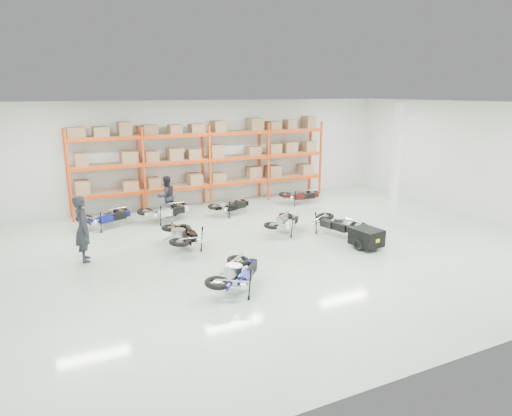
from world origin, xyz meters
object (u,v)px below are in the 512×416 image
moto_silver_left (285,219)px  trailer (366,237)px  moto_back_c (231,203)px  person_back (166,196)px  person_left (83,229)px  moto_back_d (301,193)px  moto_back_a (106,213)px  moto_back_b (166,207)px  moto_touring_right (337,219)px  moto_blue_centre (237,269)px  moto_black_far_left (182,231)px

moto_silver_left → trailer: size_ratio=1.03×
moto_back_c → person_back: person_back is taller
moto_silver_left → person_left: bearing=49.2°
moto_back_c → person_left: size_ratio=0.82×
moto_back_c → moto_back_d: size_ratio=1.00×
moto_back_a → moto_back_b: bearing=-114.3°
moto_back_a → moto_back_b: size_ratio=0.98×
moto_touring_right → moto_back_c: size_ratio=1.13×
moto_back_d → person_back: 5.95m
moto_blue_centre → moto_touring_right: 5.58m
moto_blue_centre → moto_black_far_left: 3.63m
trailer → moto_silver_left: bearing=111.9°
moto_black_far_left → person_left: person_left is taller
moto_silver_left → moto_back_a: (-5.58, 3.39, 0.04)m
moto_touring_right → moto_back_b: (-4.89, 4.31, -0.01)m
moto_blue_centre → moto_silver_left: moto_blue_centre is taller
moto_back_c → moto_touring_right: bearing=-169.2°
moto_black_far_left → moto_touring_right: 5.34m
moto_back_b → moto_back_d: size_ratio=1.12×
moto_silver_left → trailer: bearing=170.2°
moto_black_far_left → moto_touring_right: bearing=175.3°
moto_silver_left → moto_black_far_left: (-3.75, -0.04, 0.07)m
moto_blue_centre → moto_silver_left: (3.42, 3.66, -0.06)m
moto_back_a → person_back: bearing=-98.8°
moto_back_d → moto_back_c: bearing=103.6°
moto_blue_centre → moto_back_d: bearing=-88.4°
moto_back_b → moto_silver_left: bearing=-149.1°
moto_silver_left → moto_back_b: bearing=6.4°
moto_back_c → moto_silver_left: bearing=176.0°
moto_touring_right → moto_silver_left: bearing=133.8°
moto_back_b → moto_back_d: (6.15, 0.18, -0.06)m
moto_silver_left → moto_back_d: moto_silver_left is taller
moto_touring_right → person_back: size_ratio=1.11×
person_back → moto_back_a: bearing=-3.9°
moto_back_a → moto_black_far_left: bearing=-173.4°
trailer → moto_back_a: moto_back_a is taller
moto_blue_centre → moto_silver_left: size_ratio=1.12×
moto_touring_right → person_left: bearing=160.1°
moto_silver_left → moto_back_b: 4.72m
moto_back_a → moto_back_b: (2.19, -0.11, 0.01)m
moto_back_a → person_left: 3.45m
moto_black_far_left → moto_back_d: (6.50, 3.50, -0.08)m
moto_back_d → person_left: (-9.41, -3.31, 0.49)m
moto_silver_left → person_back: 5.06m
moto_silver_left → moto_back_b: (-3.39, 3.28, 0.05)m
moto_silver_left → moto_touring_right: size_ratio=0.89×
person_back → moto_back_d: bearing=158.9°
person_back → moto_black_far_left: bearing=65.2°
moto_back_d → moto_blue_centre: bearing=146.5°
moto_touring_right → moto_back_b: bearing=126.9°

